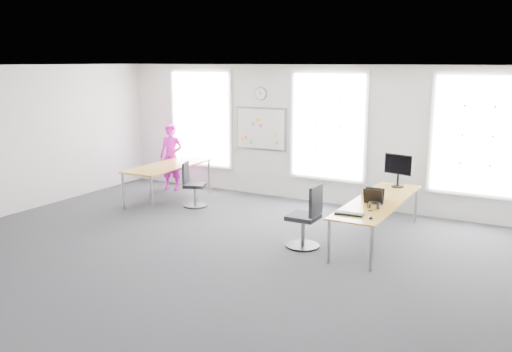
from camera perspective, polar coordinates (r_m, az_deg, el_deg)
The scene contains 21 objects.
floor at distance 8.82m, azimuth -4.19°, elevation -8.39°, with size 10.00×10.00×0.00m, color #26262B.
ceiling at distance 8.27m, azimuth -4.52°, elevation 11.49°, with size 10.00×10.00×0.00m, color white.
wall_back at distance 11.92m, azimuth 6.29°, elevation 4.36°, with size 10.00×10.00×0.00m, color silver.
wall_left at distance 11.89m, azimuth -24.96°, elevation 3.29°, with size 10.00×10.00×0.00m, color silver.
window_left at distance 13.31m, azimuth -5.79°, elevation 6.03°, with size 1.60×0.06×2.20m, color silver.
window_mid at distance 11.75m, azimuth 7.61°, elevation 5.20°, with size 1.60×0.06×2.20m, color silver.
window_right at distance 11.03m, azimuth 22.30°, elevation 3.97°, with size 1.60×0.06×2.20m, color silver.
desk_right at distance 9.57m, azimuth 12.72°, elevation -2.78°, with size 0.79×2.97×0.72m.
desk_left at distance 12.21m, azimuth -9.23°, elevation 0.85°, with size 0.89×2.22×0.81m.
chair_right at distance 9.09m, azimuth 5.36°, elevation -4.66°, with size 0.57×0.57×1.08m.
chair_left at distance 11.70m, azimuth -6.71°, elevation -1.17°, with size 0.56×0.56×0.96m.
person at distance 13.24m, azimuth -8.91°, elevation 1.99°, with size 0.59×0.38×1.61m, color #D816BB.
whiteboard at distance 12.47m, azimuth 0.50°, elevation 4.99°, with size 1.20×0.03×0.90m, color white.
wall_clock at distance 12.39m, azimuth 0.50°, elevation 8.67°, with size 0.30×0.30×0.04m, color gray.
keyboard at distance 8.58m, azimuth 9.80°, elevation -3.97°, with size 0.45×0.16×0.02m, color black.
mouse at distance 8.42m, azimuth 12.00°, elevation -4.31°, with size 0.07×0.11×0.04m, color black.
lens_cap at distance 8.85m, azimuth 11.92°, elevation -3.60°, with size 0.07×0.07×0.01m, color black.
headphones at distance 9.01m, azimuth 12.28°, elevation -3.02°, with size 0.20×0.11×0.12m.
laptop_sleeve at distance 9.27m, azimuth 12.29°, elevation -2.10°, with size 0.33×0.17×0.27m.
paper_stack at distance 9.74m, azimuth 12.15°, elevation -1.89°, with size 0.31×0.23×0.11m, color beige.
monitor at distance 10.55m, azimuth 14.75°, elevation 0.86°, with size 0.56×0.23×0.63m.
Camera 1 is at (4.56, -6.90, 3.06)m, focal length 38.00 mm.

